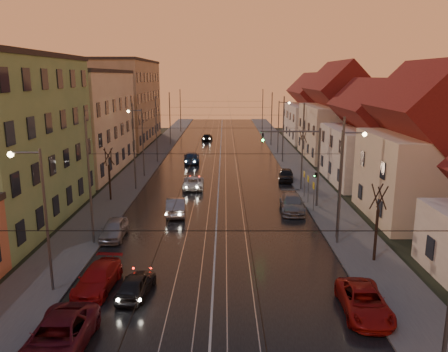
{
  "coord_description": "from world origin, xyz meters",
  "views": [
    {
      "loc": [
        0.65,
        -19.98,
        11.61
      ],
      "look_at": [
        0.59,
        20.29,
        2.38
      ],
      "focal_mm": 35.0,
      "sensor_mm": 36.0,
      "label": 1
    }
  ],
  "objects_px": {
    "driving_car_3": "(192,158)",
    "street_lamp_3": "(281,122)",
    "driving_car_0": "(136,284)",
    "parked_left_1": "(58,338)",
    "traffic_light_mast": "(308,157)",
    "driving_car_2": "(193,182)",
    "parked_left_2": "(98,278)",
    "street_lamp_0": "(39,207)",
    "driving_car_4": "(207,137)",
    "parked_left_3": "(114,229)",
    "parked_right_1": "(292,203)",
    "parked_right_2": "(286,175)",
    "driving_car_1": "(176,206)",
    "street_lamp_2": "(140,136)",
    "parked_right_0": "(364,302)",
    "street_lamp_1": "(344,174)"
  },
  "relations": [
    {
      "from": "street_lamp_3",
      "to": "driving_car_0",
      "type": "relative_size",
      "value": 2.19
    },
    {
      "from": "traffic_light_mast",
      "to": "driving_car_3",
      "type": "height_order",
      "value": "traffic_light_mast"
    },
    {
      "from": "traffic_light_mast",
      "to": "driving_car_3",
      "type": "distance_m",
      "value": 24.13
    },
    {
      "from": "driving_car_3",
      "to": "parked_left_1",
      "type": "xyz_separation_m",
      "value": [
        -2.59,
        -42.08,
        -0.0
      ]
    },
    {
      "from": "driving_car_1",
      "to": "driving_car_3",
      "type": "bearing_deg",
      "value": -94.23
    },
    {
      "from": "driving_car_3",
      "to": "street_lamp_3",
      "type": "bearing_deg",
      "value": -155.38
    },
    {
      "from": "driving_car_0",
      "to": "driving_car_4",
      "type": "distance_m",
      "value": 58.01
    },
    {
      "from": "street_lamp_2",
      "to": "parked_left_1",
      "type": "bearing_deg",
      "value": -85.47
    },
    {
      "from": "driving_car_0",
      "to": "parked_left_1",
      "type": "height_order",
      "value": "parked_left_1"
    },
    {
      "from": "driving_car_4",
      "to": "parked_right_1",
      "type": "relative_size",
      "value": 0.8
    },
    {
      "from": "parked_left_3",
      "to": "driving_car_2",
      "type": "bearing_deg",
      "value": 70.79
    },
    {
      "from": "street_lamp_0",
      "to": "driving_car_4",
      "type": "xyz_separation_m",
      "value": [
        6.52,
        57.67,
        -4.21
      ]
    },
    {
      "from": "driving_car_2",
      "to": "parked_left_2",
      "type": "relative_size",
      "value": 1.02
    },
    {
      "from": "driving_car_3",
      "to": "parked_right_2",
      "type": "relative_size",
      "value": 1.25
    },
    {
      "from": "traffic_light_mast",
      "to": "driving_car_2",
      "type": "bearing_deg",
      "value": 147.13
    },
    {
      "from": "parked_right_2",
      "to": "parked_right_0",
      "type": "bearing_deg",
      "value": -82.0
    },
    {
      "from": "street_lamp_1",
      "to": "street_lamp_2",
      "type": "xyz_separation_m",
      "value": [
        -18.21,
        20.0,
        0.0
      ]
    },
    {
      "from": "driving_car_0",
      "to": "street_lamp_3",
      "type": "bearing_deg",
      "value": -99.49
    },
    {
      "from": "street_lamp_3",
      "to": "parked_left_1",
      "type": "xyz_separation_m",
      "value": [
        -15.56,
        -49.42,
        -4.15
      ]
    },
    {
      "from": "driving_car_1",
      "to": "parked_left_3",
      "type": "bearing_deg",
      "value": 50.04
    },
    {
      "from": "driving_car_4",
      "to": "parked_left_1",
      "type": "xyz_separation_m",
      "value": [
        -3.88,
        -63.09,
        0.05
      ]
    },
    {
      "from": "driving_car_4",
      "to": "parked_right_1",
      "type": "distance_m",
      "value": 43.85
    },
    {
      "from": "driving_car_1",
      "to": "parked_right_0",
      "type": "xyz_separation_m",
      "value": [
        11.14,
        -16.13,
        -0.09
      ]
    },
    {
      "from": "street_lamp_2",
      "to": "driving_car_0",
      "type": "bearing_deg",
      "value": -80.07
    },
    {
      "from": "traffic_light_mast",
      "to": "driving_car_1",
      "type": "xyz_separation_m",
      "value": [
        -11.53,
        -2.07,
        -3.86
      ]
    },
    {
      "from": "street_lamp_2",
      "to": "traffic_light_mast",
      "type": "relative_size",
      "value": 1.11
    },
    {
      "from": "parked_left_2",
      "to": "parked_left_1",
      "type": "bearing_deg",
      "value": -86.3
    },
    {
      "from": "parked_left_1",
      "to": "parked_right_2",
      "type": "xyz_separation_m",
      "value": [
        14.06,
        31.66,
        -0.04
      ]
    },
    {
      "from": "driving_car_1",
      "to": "parked_left_2",
      "type": "height_order",
      "value": "driving_car_1"
    },
    {
      "from": "driving_car_0",
      "to": "driving_car_1",
      "type": "height_order",
      "value": "driving_car_1"
    },
    {
      "from": "driving_car_0",
      "to": "driving_car_1",
      "type": "distance_m",
      "value": 14.27
    },
    {
      "from": "driving_car_1",
      "to": "street_lamp_2",
      "type": "bearing_deg",
      "value": -73.48
    },
    {
      "from": "street_lamp_0",
      "to": "driving_car_1",
      "type": "distance_m",
      "value": 15.56
    },
    {
      "from": "driving_car_0",
      "to": "driving_car_1",
      "type": "xyz_separation_m",
      "value": [
        0.61,
        14.25,
        0.12
      ]
    },
    {
      "from": "driving_car_3",
      "to": "street_lamp_1",
      "type": "bearing_deg",
      "value": 109.45
    },
    {
      "from": "street_lamp_3",
      "to": "driving_car_2",
      "type": "xyz_separation_m",
      "value": [
        -11.77,
        -21.11,
        -4.25
      ]
    },
    {
      "from": "street_lamp_1",
      "to": "parked_left_1",
      "type": "height_order",
      "value": "street_lamp_1"
    },
    {
      "from": "driving_car_2",
      "to": "street_lamp_3",
      "type": "bearing_deg",
      "value": -120.72
    },
    {
      "from": "street_lamp_0",
      "to": "parked_left_1",
      "type": "height_order",
      "value": "street_lamp_0"
    },
    {
      "from": "traffic_light_mast",
      "to": "parked_right_2",
      "type": "relative_size",
      "value": 1.78
    },
    {
      "from": "traffic_light_mast",
      "to": "driving_car_4",
      "type": "bearing_deg",
      "value": 104.24
    },
    {
      "from": "street_lamp_2",
      "to": "parked_right_2",
      "type": "distance_m",
      "value": 17.31
    },
    {
      "from": "parked_left_1",
      "to": "parked_right_1",
      "type": "distance_m",
      "value": 24.05
    },
    {
      "from": "street_lamp_3",
      "to": "traffic_light_mast",
      "type": "height_order",
      "value": "street_lamp_3"
    },
    {
      "from": "street_lamp_0",
      "to": "driving_car_3",
      "type": "relative_size",
      "value": 1.58
    },
    {
      "from": "driving_car_4",
      "to": "parked_right_1",
      "type": "xyz_separation_m",
      "value": [
        9.16,
        -42.88,
        0.04
      ]
    },
    {
      "from": "street_lamp_3",
      "to": "parked_left_1",
      "type": "bearing_deg",
      "value": -107.48
    },
    {
      "from": "driving_car_1",
      "to": "parked_left_2",
      "type": "bearing_deg",
      "value": 73.05
    },
    {
      "from": "traffic_light_mast",
      "to": "parked_left_2",
      "type": "bearing_deg",
      "value": -132.61
    },
    {
      "from": "street_lamp_3",
      "to": "driving_car_4",
      "type": "height_order",
      "value": "street_lamp_3"
    }
  ]
}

